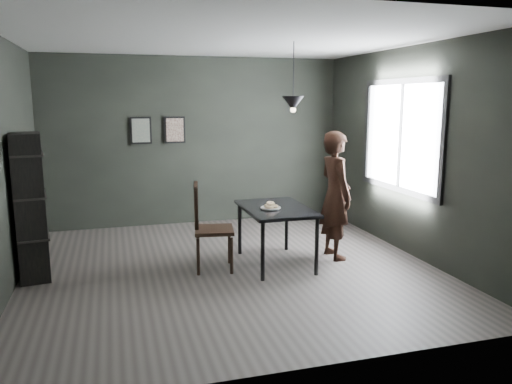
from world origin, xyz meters
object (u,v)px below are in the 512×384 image
object	(u,v)px
woman	(335,195)
shelf_unit	(30,207)
pendant_lamp	(293,103)
wood_chair	(206,221)
white_plate	(271,208)
cafe_table	(276,213)

from	to	relation	value
woman	shelf_unit	world-z (taller)	shelf_unit
shelf_unit	pendant_lamp	world-z (taller)	pendant_lamp
woman	wood_chair	xyz separation A→B (m)	(-1.74, -0.02, -0.23)
woman	shelf_unit	xyz separation A→B (m)	(-3.77, 0.27, 0.01)
wood_chair	white_plate	bearing A→B (deg)	1.54
cafe_table	shelf_unit	distance (m)	2.94
woman	pendant_lamp	bearing A→B (deg)	83.11
cafe_table	woman	world-z (taller)	woman
white_plate	pendant_lamp	bearing A→B (deg)	26.90
wood_chair	pendant_lamp	bearing A→B (deg)	12.67
wood_chair	pendant_lamp	size ratio (longest dim) A/B	1.26
white_plate	wood_chair	xyz separation A→B (m)	(-0.80, 0.11, -0.14)
pendant_lamp	white_plate	bearing A→B (deg)	-153.10
cafe_table	shelf_unit	size ratio (longest dim) A/B	0.70
woman	shelf_unit	distance (m)	3.78
cafe_table	woman	size ratio (longest dim) A/B	0.71
cafe_table	wood_chair	world-z (taller)	wood_chair
white_plate	shelf_unit	size ratio (longest dim) A/B	0.13
wood_chair	shelf_unit	xyz separation A→B (m)	(-2.02, 0.29, 0.24)
white_plate	shelf_unit	xyz separation A→B (m)	(-2.82, 0.40, 0.11)
white_plate	pendant_lamp	size ratio (longest dim) A/B	0.27
wood_chair	shelf_unit	world-z (taller)	shelf_unit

